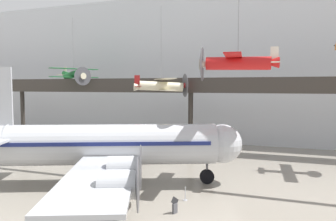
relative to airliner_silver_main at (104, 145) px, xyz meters
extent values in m
plane|color=gray|center=(2.36, -3.78, -3.62)|extent=(260.00, 260.00, 0.00)
cube|color=silver|center=(2.36, 26.26, 7.97)|extent=(140.00, 3.00, 23.18)
cube|color=#38332D|center=(2.36, 18.64, 4.77)|extent=(110.00, 3.20, 0.90)
cube|color=#38332D|center=(2.36, 17.10, 5.77)|extent=(110.00, 0.12, 1.10)
cylinder|color=#38332D|center=(-27.89, 19.60, 0.35)|extent=(0.70, 0.70, 7.94)
cylinder|color=#38332D|center=(2.36, 19.60, 0.35)|extent=(0.70, 0.70, 7.94)
cylinder|color=#B7BABF|center=(0.12, 0.05, 0.04)|extent=(19.41, 10.82, 3.59)
sphere|color=#B7BABF|center=(9.78, 4.07, 0.04)|extent=(3.52, 3.52, 3.52)
cube|color=navy|center=(0.12, 0.05, 0.40)|extent=(18.18, 10.36, 0.32)
cube|color=#B7BABF|center=(-2.34, 7.74, -0.77)|extent=(8.99, 13.28, 0.28)
cube|color=#B7BABF|center=(3.84, -7.11, -0.77)|extent=(8.99, 13.28, 0.28)
cylinder|color=#B7BABF|center=(-0.02, 5.72, -0.72)|extent=(2.76, 2.46, 1.72)
cylinder|color=#4C4C51|center=(1.13, 6.20, -0.72)|extent=(1.31, 3.05, 3.27)
cylinder|color=#B7BABF|center=(-1.65, 9.64, -0.72)|extent=(2.76, 2.46, 1.72)
cylinder|color=#4C4C51|center=(-0.50, 10.12, -0.72)|extent=(1.31, 3.05, 3.27)
cylinder|color=#B7BABF|center=(4.04, -4.05, -0.72)|extent=(2.76, 2.46, 1.72)
cylinder|color=#4C4C51|center=(5.20, -3.57, -0.72)|extent=(1.31, 3.05, 3.27)
cylinder|color=#B7BABF|center=(5.68, -7.97, -0.72)|extent=(2.76, 2.46, 1.72)
cylinder|color=#4C4C51|center=(6.83, -7.49, -0.72)|extent=(1.31, 3.05, 3.27)
cube|color=#B7BABF|center=(-8.04, -3.35, 0.76)|extent=(5.89, 9.58, 0.20)
cylinder|color=#4C4C51|center=(8.51, 3.54, -2.36)|extent=(0.20, 0.20, 1.21)
cylinder|color=black|center=(8.51, 3.54, -2.97)|extent=(1.35, 0.85, 1.30)
cylinder|color=#4C4C51|center=(-0.77, 2.79, -2.36)|extent=(0.20, 0.20, 1.21)
cylinder|color=black|center=(-0.77, 2.79, -2.97)|extent=(1.35, 0.85, 1.30)
cylinder|color=#4C4C51|center=(1.44, -2.51, -2.36)|extent=(0.20, 0.20, 1.21)
cylinder|color=black|center=(1.44, -2.51, -2.97)|extent=(1.35, 0.85, 1.30)
cylinder|color=red|center=(11.06, 3.95, 7.18)|extent=(5.61, 1.76, 1.19)
cone|color=silver|center=(8.20, 3.62, 7.16)|extent=(1.02, 1.12, 1.03)
cylinder|color=#4C4C51|center=(8.00, 3.59, 7.15)|extent=(0.38, 2.95, 2.97)
cone|color=red|center=(13.73, 4.25, 7.21)|extent=(1.59, 1.13, 0.98)
cube|color=red|center=(10.73, 3.91, 7.73)|extent=(2.28, 8.42, 0.10)
cube|color=silver|center=(14.06, 4.29, 7.87)|extent=(0.67, 0.14, 1.37)
cube|color=silver|center=(14.06, 4.29, 7.18)|extent=(1.00, 3.02, 0.06)
cylinder|color=slate|center=(11.06, 3.95, 11.59)|extent=(0.04, 0.04, 7.66)
cylinder|color=beige|center=(-0.08, 14.32, 5.18)|extent=(5.44, 4.02, 1.41)
cone|color=maroon|center=(2.43, 15.89, 5.30)|extent=(1.35, 1.39, 1.05)
cylinder|color=#4C4C51|center=(2.61, 16.00, 5.31)|extent=(1.65, 2.60, 3.04)
cone|color=beige|center=(-2.41, 12.85, 5.06)|extent=(1.85, 1.67, 1.06)
cube|color=beige|center=(0.22, 14.50, 6.11)|extent=(5.70, 7.96, 0.10)
cube|color=beige|center=(0.22, 14.50, 4.71)|extent=(5.70, 7.96, 0.10)
cube|color=maroon|center=(-2.70, 12.67, 5.88)|extent=(0.61, 0.42, 1.40)
cube|color=maroon|center=(-2.70, 12.67, 5.18)|extent=(2.20, 2.94, 0.06)
cylinder|color=slate|center=(-0.08, 14.32, 10.54)|extent=(0.04, 0.04, 9.55)
cylinder|color=#1E6B33|center=(-15.18, 16.77, 6.97)|extent=(4.95, 3.20, 1.60)
cone|color=beige|center=(-12.87, 15.60, 6.66)|extent=(1.15, 1.20, 0.92)
cylinder|color=#4C4C51|center=(-12.70, 15.51, 6.64)|extent=(1.25, 2.40, 2.67)
cone|color=#1E6B33|center=(-17.33, 17.87, 7.25)|extent=(1.66, 1.42, 1.02)
cube|color=#1E6B33|center=(-14.91, 16.64, 7.79)|extent=(4.47, 7.22, 0.10)
cube|color=#1E6B33|center=(-14.91, 16.64, 6.56)|extent=(4.47, 7.22, 0.10)
cube|color=beige|center=(-17.60, 18.01, 7.59)|extent=(0.57, 0.33, 1.23)
cube|color=beige|center=(-17.60, 18.01, 6.97)|extent=(1.75, 2.65, 0.06)
cylinder|color=slate|center=(-15.18, 16.77, 11.44)|extent=(0.04, 0.04, 7.92)
cylinder|color=#B2B5BA|center=(7.93, -1.31, -3.60)|extent=(0.36, 0.36, 0.04)
cylinder|color=#B2B5BA|center=(7.93, -1.31, -3.10)|extent=(0.07, 0.07, 0.95)
sphere|color=#B2B5BA|center=(7.93, -1.31, -2.59)|extent=(0.10, 0.10, 0.10)
cube|color=#4C4C51|center=(7.99, -4.02, -3.27)|extent=(0.30, 0.43, 0.70)
cube|color=#232326|center=(7.99, -4.02, -2.74)|extent=(0.34, 0.73, 0.73)
camera|label=1|loc=(15.08, -25.01, 5.22)|focal=35.00mm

